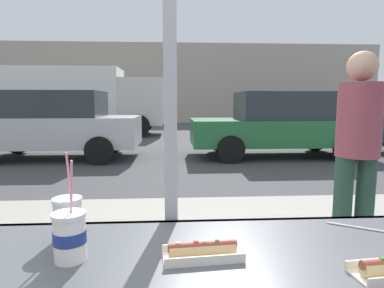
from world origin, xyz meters
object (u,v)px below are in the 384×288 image
at_px(box_truck, 85,99).
at_px(soda_cup_left, 68,218).
at_px(pedestrian, 357,144).
at_px(soda_cup_right, 70,236).
at_px(parked_car_green, 280,124).
at_px(hotdog_tray_near, 203,251).
at_px(parked_car_silver, 55,124).

bearing_deg(box_truck, soda_cup_left, -75.77).
bearing_deg(soda_cup_left, pedestrian, 37.15).
relative_size(soda_cup_right, parked_car_green, 0.07).
height_order(hotdog_tray_near, box_truck, box_truck).
bearing_deg(parked_car_silver, pedestrian, -53.66).
bearing_deg(parked_car_silver, hotdog_tray_near, -67.95).
bearing_deg(box_truck, pedestrian, -66.54).
xyz_separation_m(soda_cup_left, pedestrian, (1.76, 1.33, 0.06)).
bearing_deg(soda_cup_left, box_truck, 104.23).
height_order(parked_car_silver, box_truck, box_truck).
relative_size(soda_cup_left, soda_cup_right, 1.00).
bearing_deg(pedestrian, parked_car_green, 77.06).
bearing_deg(soda_cup_left, parked_car_green, 66.61).
relative_size(hotdog_tray_near, pedestrian, 0.15).
bearing_deg(box_truck, hotdog_tray_near, -74.16).
bearing_deg(parked_car_silver, parked_car_green, 0.00).
bearing_deg(hotdog_tray_near, parked_car_silver, 112.05).
relative_size(soda_cup_left, pedestrian, 0.19).
xyz_separation_m(soda_cup_right, hotdog_tray_near, (0.39, -0.01, -0.05)).
bearing_deg(hotdog_tray_near, pedestrian, 48.27).
height_order(parked_car_green, box_truck, box_truck).
distance_m(parked_car_silver, pedestrian, 7.25).
xyz_separation_m(parked_car_green, pedestrian, (-1.34, -5.84, 0.25)).
bearing_deg(hotdog_tray_near, soda_cup_right, 178.34).
relative_size(parked_car_green, box_truck, 0.70).
xyz_separation_m(soda_cup_left, parked_car_silver, (-2.53, 7.18, -0.18)).
distance_m(parked_car_silver, box_truck, 5.89).
xyz_separation_m(soda_cup_right, box_truck, (-3.34, 13.12, 0.50)).
height_order(soda_cup_right, hotdog_tray_near, soda_cup_right).
distance_m(soda_cup_left, parked_car_green, 7.82).
height_order(soda_cup_right, parked_car_green, parked_car_green).
bearing_deg(box_truck, soda_cup_right, -75.72).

